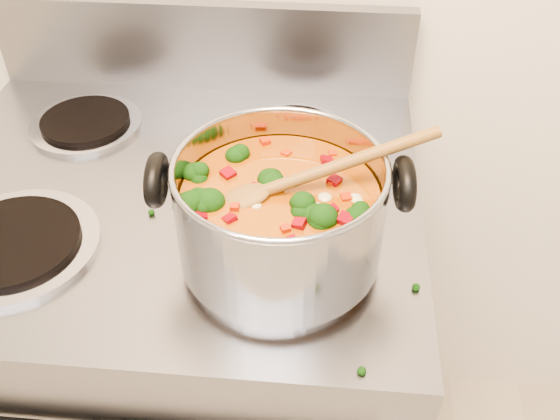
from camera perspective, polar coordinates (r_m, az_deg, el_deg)
The scene contains 4 objects.
electric_range at distance 1.29m, azimuth -7.69°, elevation -13.68°, with size 0.75×0.68×1.08m.
stockpot at distance 0.77m, azimuth 0.03°, elevation -0.33°, with size 0.32×0.26×0.16m.
wooden_spoon at distance 0.74m, azimuth 1.23°, elevation 2.67°, with size 0.27×0.11×0.09m.
cooktop_crumbs at distance 0.90m, azimuth 4.96°, elevation -0.05°, with size 0.24×0.25×0.01m.
Camera 1 is at (0.18, 0.44, 1.51)m, focal length 40.00 mm.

